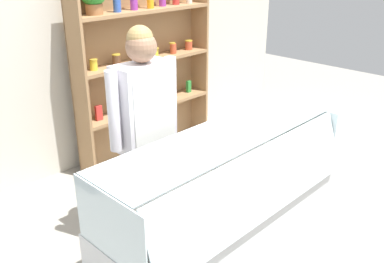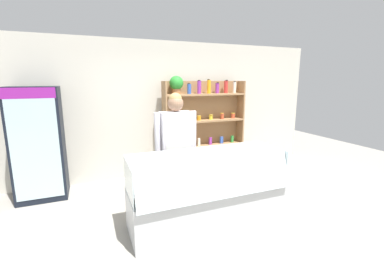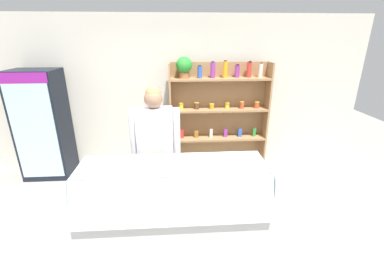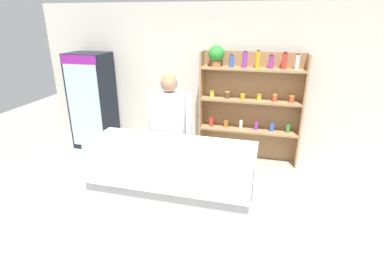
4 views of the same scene
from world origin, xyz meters
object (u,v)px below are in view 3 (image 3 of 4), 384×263
Objects in this scene: drinks_fridge at (43,125)px; deli_display_case at (174,218)px; shelving_unit at (215,107)px; shop_clerk at (155,140)px.

drinks_fridge is 0.88× the size of deli_display_case.
shop_clerk is at bearing -127.36° from shelving_unit.
shelving_unit reaches higher than deli_display_case.
deli_display_case is 1.00m from shop_clerk.
shop_clerk is (-0.97, -1.28, -0.09)m from shelving_unit.
shelving_unit is 0.97× the size of deli_display_case.
shelving_unit reaches higher than shop_clerk.
drinks_fridge is at bearing 149.82° from shop_clerk.
drinks_fridge reaches higher than deli_display_case.
shop_clerk is at bearing -30.18° from drinks_fridge.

